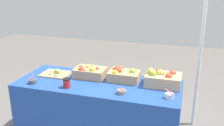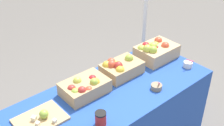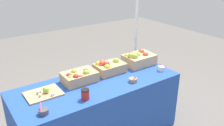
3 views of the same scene
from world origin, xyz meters
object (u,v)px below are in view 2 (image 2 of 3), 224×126
object	(u,v)px
apple_crate_right	(85,87)
coffee_cup	(101,118)
apple_crate_middle	(121,68)
sample_bowl_near	(188,64)
cutting_board_front	(41,119)
apple_crate_left	(155,51)
sample_bowl_mid	(157,87)
tent_pole	(146,3)

from	to	relation	value
apple_crate_right	coffee_cup	xyz separation A→B (m)	(-0.13, -0.37, -0.01)
apple_crate_middle	sample_bowl_near	size ratio (longest dim) A/B	3.30
apple_crate_right	cutting_board_front	xyz separation A→B (m)	(-0.43, -0.05, -0.05)
apple_crate_left	apple_crate_right	xyz separation A→B (m)	(-0.88, -0.01, -0.02)
apple_crate_middle	sample_bowl_mid	size ratio (longest dim) A/B	3.77
sample_bowl_mid	sample_bowl_near	bearing A→B (deg)	4.51
sample_bowl_mid	apple_crate_right	bearing A→B (deg)	145.19
apple_crate_left	sample_bowl_mid	xyz separation A→B (m)	(-0.38, -0.36, -0.06)
apple_crate_left	sample_bowl_mid	world-z (taller)	apple_crate_left
sample_bowl_mid	coffee_cup	size ratio (longest dim) A/B	0.89
apple_crate_left	apple_crate_middle	xyz separation A→B (m)	(-0.46, 0.01, -0.01)
apple_crate_middle	sample_bowl_mid	xyz separation A→B (m)	(0.08, -0.36, -0.05)
tent_pole	apple_crate_middle	bearing A→B (deg)	-148.71
cutting_board_front	coffee_cup	bearing A→B (deg)	-45.78
sample_bowl_near	tent_pole	distance (m)	0.94
coffee_cup	apple_crate_left	bearing A→B (deg)	20.69
apple_crate_middle	coffee_cup	bearing A→B (deg)	-144.53
apple_crate_left	cutting_board_front	xyz separation A→B (m)	(-1.31, -0.06, -0.07)
sample_bowl_near	sample_bowl_mid	bearing A→B (deg)	-175.49
apple_crate_right	sample_bowl_mid	distance (m)	0.61
sample_bowl_near	apple_crate_right	bearing A→B (deg)	162.70
apple_crate_right	cutting_board_front	world-z (taller)	apple_crate_right
apple_crate_right	sample_bowl_near	bearing A→B (deg)	-17.30
sample_bowl_mid	coffee_cup	distance (m)	0.62
cutting_board_front	sample_bowl_mid	size ratio (longest dim) A/B	3.74
apple_crate_middle	tent_pole	xyz separation A→B (m)	(0.85, 0.52, 0.27)
apple_crate_middle	tent_pole	distance (m)	1.03
apple_crate_right	tent_pole	xyz separation A→B (m)	(1.27, 0.54, 0.27)
apple_crate_right	coffee_cup	size ratio (longest dim) A/B	3.52
sample_bowl_near	apple_crate_left	bearing A→B (deg)	109.03
apple_crate_middle	apple_crate_right	xyz separation A→B (m)	(-0.41, -0.02, -0.00)
apple_crate_middle	tent_pole	size ratio (longest dim) A/B	0.17
apple_crate_left	apple_crate_right	bearing A→B (deg)	-179.22
apple_crate_left	tent_pole	size ratio (longest dim) A/B	0.18
coffee_cup	tent_pole	bearing A→B (deg)	32.96
cutting_board_front	sample_bowl_near	distance (m)	1.44
tent_pole	sample_bowl_mid	bearing A→B (deg)	-131.16
cutting_board_front	apple_crate_left	bearing A→B (deg)	2.63
sample_bowl_near	tent_pole	xyz separation A→B (m)	(0.28, 0.84, 0.31)
coffee_cup	tent_pole	world-z (taller)	tent_pole
apple_crate_left	tent_pole	bearing A→B (deg)	53.19
apple_crate_left	tent_pole	world-z (taller)	tent_pole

